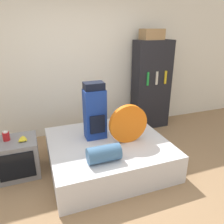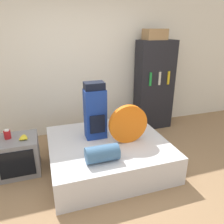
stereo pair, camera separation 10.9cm
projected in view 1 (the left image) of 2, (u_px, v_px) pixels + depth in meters
ground_plane at (116, 190)px, 2.84m from camera, size 16.00×16.00×0.00m
wall_back at (79, 67)px, 4.08m from camera, size 8.00×0.05×2.60m
bed at (108, 153)px, 3.31m from camera, size 1.70×1.55×0.41m
backpack at (95, 112)px, 3.21m from camera, size 0.31×0.25×0.85m
tent_bag at (128, 124)px, 3.12m from camera, size 0.57×0.08×0.57m
sleeping_roll at (104, 154)px, 2.71m from camera, size 0.42×0.21×0.21m
television at (18, 157)px, 3.08m from camera, size 0.56×0.52×0.53m
canister at (6, 136)px, 2.98m from camera, size 0.09×0.09×0.13m
banana_bunch at (23, 139)px, 3.00m from camera, size 0.13×0.17×0.04m
bookshelf at (151, 85)px, 4.43m from camera, size 0.73×0.39×1.77m
cardboard_box at (152, 34)px, 4.04m from camera, size 0.40×0.30×0.20m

